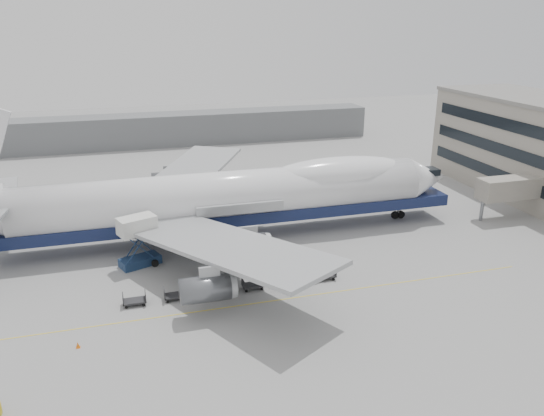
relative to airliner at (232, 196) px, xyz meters
name	(u,v)px	position (x,y,z in m)	size (l,w,h in m)	color
ground	(249,276)	(-0.64, -12.00, -5.62)	(260.00, 260.00, 0.00)	gray
apron_line	(263,302)	(-0.64, -18.00, -5.62)	(60.00, 0.15, 0.01)	gold
hangar	(132,131)	(-10.64, 58.00, -2.12)	(110.00, 8.00, 7.00)	slate
airliner	(232,196)	(0.00, 0.00, 0.00)	(67.00, 55.30, 19.98)	white
catering_truck	(138,238)	(-12.22, -5.63, -2.20)	(5.03, 4.22, 6.00)	navy
traffic_cone	(78,345)	(-18.30, -21.18, -5.37)	(0.37, 0.37, 0.55)	orange
dolly_0	(135,300)	(-13.22, -14.93, -5.09)	(2.30, 1.35, 1.30)	#2D2D30
dolly_1	(176,295)	(-9.12, -14.93, -5.09)	(2.30, 1.35, 1.30)	#2D2D30
dolly_2	(215,289)	(-5.03, -14.93, -5.09)	(2.30, 1.35, 1.30)	#2D2D30
dolly_3	(253,284)	(-0.94, -14.93, -5.09)	(2.30, 1.35, 1.30)	#2D2D30
dolly_4	(290,279)	(3.15, -14.93, -5.09)	(2.30, 1.35, 1.30)	#2D2D30
dolly_5	(325,275)	(7.24, -14.93, -5.09)	(2.30, 1.35, 1.30)	#2D2D30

